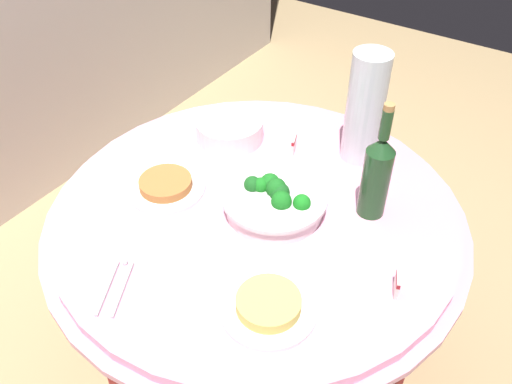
{
  "coord_description": "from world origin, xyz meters",
  "views": [
    {
      "loc": [
        -0.91,
        -0.61,
        1.73
      ],
      "look_at": [
        0.0,
        0.0,
        0.79
      ],
      "focal_mm": 37.82,
      "sensor_mm": 36.0,
      "label": 1
    }
  ],
  "objects_px": {
    "broccoli_bowl": "(275,201)",
    "serving_tongs": "(116,286)",
    "food_plate_noodles": "(268,306)",
    "label_placard_mid": "(397,283)",
    "wine_bottle": "(377,174)",
    "decorative_fruit_vase": "(364,115)",
    "food_plate_peanuts": "(166,186)",
    "label_placard_front": "(294,144)",
    "plate_stack": "(230,130)"
  },
  "relations": [
    {
      "from": "food_plate_peanuts",
      "to": "label_placard_mid",
      "type": "xyz_separation_m",
      "value": [
        0.02,
        -0.68,
        0.02
      ]
    },
    {
      "from": "food_plate_noodles",
      "to": "label_placard_front",
      "type": "height_order",
      "value": "label_placard_front"
    },
    {
      "from": "decorative_fruit_vase",
      "to": "food_plate_noodles",
      "type": "xyz_separation_m",
      "value": [
        -0.64,
        -0.09,
        -0.13
      ]
    },
    {
      "from": "food_plate_noodles",
      "to": "plate_stack",
      "type": "bearing_deg",
      "value": 43.23
    },
    {
      "from": "food_plate_peanuts",
      "to": "food_plate_noodles",
      "type": "height_order",
      "value": "food_plate_noodles"
    },
    {
      "from": "broccoli_bowl",
      "to": "food_plate_noodles",
      "type": "xyz_separation_m",
      "value": [
        -0.28,
        -0.16,
        -0.02
      ]
    },
    {
      "from": "label_placard_mid",
      "to": "serving_tongs",
      "type": "bearing_deg",
      "value": 122.57
    },
    {
      "from": "wine_bottle",
      "to": "label_placard_front",
      "type": "bearing_deg",
      "value": 69.38
    },
    {
      "from": "broccoli_bowl",
      "to": "food_plate_peanuts",
      "type": "distance_m",
      "value": 0.32
    },
    {
      "from": "plate_stack",
      "to": "serving_tongs",
      "type": "bearing_deg",
      "value": -168.34
    },
    {
      "from": "plate_stack",
      "to": "label_placard_front",
      "type": "xyz_separation_m",
      "value": [
        0.05,
        -0.2,
        -0.0
      ]
    },
    {
      "from": "wine_bottle",
      "to": "decorative_fruit_vase",
      "type": "distance_m",
      "value": 0.25
    },
    {
      "from": "serving_tongs",
      "to": "food_plate_peanuts",
      "type": "xyz_separation_m",
      "value": [
        0.33,
        0.13,
        0.01
      ]
    },
    {
      "from": "broccoli_bowl",
      "to": "label_placard_front",
      "type": "distance_m",
      "value": 0.28
    },
    {
      "from": "label_placard_front",
      "to": "plate_stack",
      "type": "bearing_deg",
      "value": 104.48
    },
    {
      "from": "wine_bottle",
      "to": "food_plate_noodles",
      "type": "height_order",
      "value": "wine_bottle"
    },
    {
      "from": "wine_bottle",
      "to": "food_plate_peanuts",
      "type": "bearing_deg",
      "value": 114.79
    },
    {
      "from": "serving_tongs",
      "to": "food_plate_peanuts",
      "type": "relative_size",
      "value": 0.74
    },
    {
      "from": "plate_stack",
      "to": "decorative_fruit_vase",
      "type": "height_order",
      "value": "decorative_fruit_vase"
    },
    {
      "from": "serving_tongs",
      "to": "label_placard_front",
      "type": "height_order",
      "value": "label_placard_front"
    },
    {
      "from": "serving_tongs",
      "to": "label_placard_mid",
      "type": "xyz_separation_m",
      "value": [
        0.35,
        -0.55,
        0.03
      ]
    },
    {
      "from": "broccoli_bowl",
      "to": "decorative_fruit_vase",
      "type": "bearing_deg",
      "value": -12.47
    },
    {
      "from": "food_plate_noodles",
      "to": "label_placard_mid",
      "type": "bearing_deg",
      "value": -46.06
    },
    {
      "from": "wine_bottle",
      "to": "serving_tongs",
      "type": "distance_m",
      "value": 0.7
    },
    {
      "from": "label_placard_front",
      "to": "wine_bottle",
      "type": "bearing_deg",
      "value": -110.62
    },
    {
      "from": "broccoli_bowl",
      "to": "label_placard_mid",
      "type": "bearing_deg",
      "value": -101.18
    },
    {
      "from": "plate_stack",
      "to": "food_plate_peanuts",
      "type": "xyz_separation_m",
      "value": [
        -0.3,
        0.0,
        -0.02
      ]
    },
    {
      "from": "broccoli_bowl",
      "to": "label_placard_mid",
      "type": "distance_m",
      "value": 0.39
    },
    {
      "from": "serving_tongs",
      "to": "food_plate_peanuts",
      "type": "distance_m",
      "value": 0.36
    },
    {
      "from": "wine_bottle",
      "to": "food_plate_peanuts",
      "type": "distance_m",
      "value": 0.58
    },
    {
      "from": "food_plate_noodles",
      "to": "label_placard_mid",
      "type": "relative_size",
      "value": 4.0
    },
    {
      "from": "wine_bottle",
      "to": "label_placard_front",
      "type": "xyz_separation_m",
      "value": [
        0.12,
        0.31,
        -0.1
      ]
    },
    {
      "from": "label_placard_front",
      "to": "food_plate_noodles",
      "type": "bearing_deg",
      "value": -154.55
    },
    {
      "from": "food_plate_peanuts",
      "to": "label_placard_mid",
      "type": "distance_m",
      "value": 0.68
    },
    {
      "from": "decorative_fruit_vase",
      "to": "wine_bottle",
      "type": "bearing_deg",
      "value": -146.96
    },
    {
      "from": "decorative_fruit_vase",
      "to": "label_placard_mid",
      "type": "relative_size",
      "value": 6.18
    },
    {
      "from": "decorative_fruit_vase",
      "to": "food_plate_peanuts",
      "type": "relative_size",
      "value": 1.55
    },
    {
      "from": "food_plate_peanuts",
      "to": "plate_stack",
      "type": "bearing_deg",
      "value": -0.59
    },
    {
      "from": "decorative_fruit_vase",
      "to": "serving_tongs",
      "type": "distance_m",
      "value": 0.83
    },
    {
      "from": "food_plate_noodles",
      "to": "label_placard_front",
      "type": "distance_m",
      "value": 0.6
    },
    {
      "from": "label_placard_front",
      "to": "serving_tongs",
      "type": "bearing_deg",
      "value": 173.97
    },
    {
      "from": "broccoli_bowl",
      "to": "serving_tongs",
      "type": "relative_size",
      "value": 1.73
    },
    {
      "from": "decorative_fruit_vase",
      "to": "food_plate_peanuts",
      "type": "xyz_separation_m",
      "value": [
        -0.45,
        0.38,
        -0.13
      ]
    },
    {
      "from": "wine_bottle",
      "to": "label_placard_front",
      "type": "relative_size",
      "value": 6.11
    },
    {
      "from": "decorative_fruit_vase",
      "to": "food_plate_peanuts",
      "type": "bearing_deg",
      "value": 139.57
    },
    {
      "from": "decorative_fruit_vase",
      "to": "food_plate_noodles",
      "type": "bearing_deg",
      "value": -172.38
    },
    {
      "from": "serving_tongs",
      "to": "food_plate_noodles",
      "type": "height_order",
      "value": "food_plate_noodles"
    },
    {
      "from": "broccoli_bowl",
      "to": "food_plate_noodles",
      "type": "bearing_deg",
      "value": -149.96
    },
    {
      "from": "wine_bottle",
      "to": "food_plate_noodles",
      "type": "bearing_deg",
      "value": 173.29
    },
    {
      "from": "decorative_fruit_vase",
      "to": "broccoli_bowl",
      "type": "bearing_deg",
      "value": 167.53
    }
  ]
}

